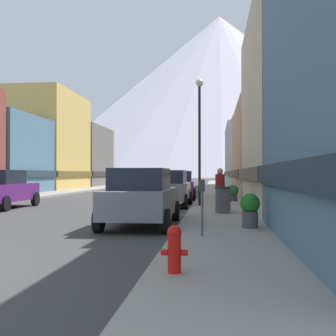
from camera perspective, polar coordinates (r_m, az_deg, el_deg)
sidewalk_left at (r=43.15m, az=-10.43°, el=-2.77°), size 2.50×100.00×0.15m
sidewalk_right at (r=41.36m, az=6.43°, el=-2.86°), size 2.50×100.00×0.15m
storefront_left_3 at (r=45.04m, az=-17.40°, el=3.10°), size 9.14×10.26×9.52m
storefront_left_4 at (r=55.19m, az=-12.89°, el=1.30°), size 9.20×10.44×7.38m
storefront_right_2 at (r=30.78m, az=15.86°, el=1.82°), size 7.78×11.71×6.18m
storefront_right_3 at (r=42.74m, az=14.49°, el=1.28°), size 9.80×11.80×6.44m
storefront_right_4 at (r=55.56m, az=11.63°, el=1.41°), size 8.00×13.38×7.63m
car_left_1 at (r=21.60m, az=-20.99°, el=-2.59°), size 2.15×4.44×1.78m
car_right_0 at (r=13.39m, az=-3.52°, el=-3.82°), size 2.08×4.41×1.78m
car_right_1 at (r=21.45m, az=0.13°, el=-2.66°), size 2.12×4.43×1.78m
car_right_2 at (r=27.51m, az=1.47°, el=-2.23°), size 2.19×4.46×1.78m
car_driving_0 at (r=38.19m, az=-0.54°, el=-1.81°), size 2.06×4.40×1.78m
fire_hydrant_near at (r=6.53m, az=0.84°, el=-10.40°), size 0.40×0.22×0.70m
parking_meter_near at (r=10.24m, az=4.49°, el=-4.14°), size 0.14×0.10×1.33m
trash_bin_right at (r=16.30m, az=7.23°, el=-4.16°), size 0.59×0.59×0.98m
potted_plant_1 at (r=12.00m, az=10.74°, el=-5.30°), size 0.54×0.54×0.93m
potted_plant_2 at (r=23.45m, az=8.49°, el=-3.18°), size 0.63×0.63×0.88m
pedestrian_0 at (r=28.07m, az=-19.85°, el=-2.11°), size 0.36×0.36×1.68m
pedestrian_1 at (r=17.30m, az=6.83°, el=-3.19°), size 0.36×0.36×1.58m
pedestrian_2 at (r=16.57m, az=6.86°, el=-3.13°), size 0.36×0.36×1.68m
streetlamp_right at (r=20.22m, az=4.16°, el=5.99°), size 0.36×0.36×5.86m
mountain_backdrop at (r=270.53m, az=6.76°, el=9.37°), size 224.00×224.00×98.02m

